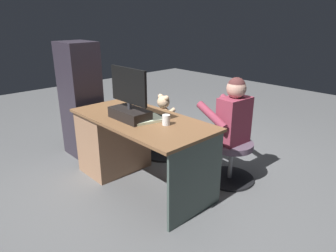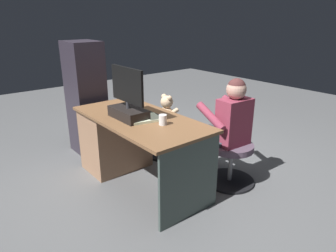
{
  "view_description": "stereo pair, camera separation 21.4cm",
  "coord_description": "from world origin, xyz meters",
  "px_view_note": "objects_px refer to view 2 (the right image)",
  "views": [
    {
      "loc": [
        -2.17,
        2.06,
        1.62
      ],
      "look_at": [
        -0.03,
        0.05,
        0.56
      ],
      "focal_mm": 32.57,
      "sensor_mm": 36.0,
      "label": 1
    },
    {
      "loc": [
        -2.31,
        1.9,
        1.62
      ],
      "look_at": [
        -0.03,
        0.05,
        0.56
      ],
      "focal_mm": 32.57,
      "sensor_mm": 36.0,
      "label": 2
    }
  ],
  "objects_px": {
    "office_chair_teddy": "(167,136)",
    "teddy_bear": "(167,109)",
    "desk": "(121,137)",
    "visitor_chair": "(231,160)",
    "cup": "(163,120)",
    "monitor": "(128,104)",
    "person": "(226,122)",
    "computer_mouse": "(130,108)",
    "tv_remote": "(128,111)",
    "keyboard": "(148,114)"
  },
  "relations": [
    {
      "from": "tv_remote",
      "to": "teddy_bear",
      "type": "xyz_separation_m",
      "value": [
        0.17,
        -0.65,
        -0.14
      ]
    },
    {
      "from": "keyboard",
      "to": "tv_remote",
      "type": "distance_m",
      "value": 0.24
    },
    {
      "from": "person",
      "to": "office_chair_teddy",
      "type": "bearing_deg",
      "value": 4.12
    },
    {
      "from": "cup",
      "to": "person",
      "type": "height_order",
      "value": "person"
    },
    {
      "from": "cup",
      "to": "visitor_chair",
      "type": "height_order",
      "value": "cup"
    },
    {
      "from": "keyboard",
      "to": "computer_mouse",
      "type": "distance_m",
      "value": 0.28
    },
    {
      "from": "desk",
      "to": "person",
      "type": "xyz_separation_m",
      "value": [
        -0.85,
        -0.71,
        0.25
      ]
    },
    {
      "from": "desk",
      "to": "tv_remote",
      "type": "xyz_separation_m",
      "value": [
        -0.16,
        -0.02,
        0.34
      ]
    },
    {
      "from": "computer_mouse",
      "to": "tv_remote",
      "type": "height_order",
      "value": "computer_mouse"
    },
    {
      "from": "tv_remote",
      "to": "computer_mouse",
      "type": "bearing_deg",
      "value": -70.66
    },
    {
      "from": "cup",
      "to": "teddy_bear",
      "type": "distance_m",
      "value": 0.95
    },
    {
      "from": "desk",
      "to": "office_chair_teddy",
      "type": "xyz_separation_m",
      "value": [
        0.01,
        -0.65,
        -0.15
      ]
    },
    {
      "from": "desk",
      "to": "keyboard",
      "type": "height_order",
      "value": "keyboard"
    },
    {
      "from": "visitor_chair",
      "to": "person",
      "type": "relative_size",
      "value": 0.47
    },
    {
      "from": "computer_mouse",
      "to": "tv_remote",
      "type": "distance_m",
      "value": 0.08
    },
    {
      "from": "keyboard",
      "to": "teddy_bear",
      "type": "xyz_separation_m",
      "value": [
        0.4,
        -0.57,
        -0.15
      ]
    },
    {
      "from": "computer_mouse",
      "to": "teddy_bear",
      "type": "relative_size",
      "value": 0.29
    },
    {
      "from": "tv_remote",
      "to": "teddy_bear",
      "type": "bearing_deg",
      "value": -97.72
    },
    {
      "from": "monitor",
      "to": "tv_remote",
      "type": "bearing_deg",
      "value": -31.39
    },
    {
      "from": "tv_remote",
      "to": "visitor_chair",
      "type": "distance_m",
      "value": 1.15
    },
    {
      "from": "keyboard",
      "to": "computer_mouse",
      "type": "height_order",
      "value": "computer_mouse"
    },
    {
      "from": "tv_remote",
      "to": "office_chair_teddy",
      "type": "relative_size",
      "value": 0.28
    },
    {
      "from": "monitor",
      "to": "person",
      "type": "height_order",
      "value": "monitor"
    },
    {
      "from": "computer_mouse",
      "to": "teddy_bear",
      "type": "height_order",
      "value": "teddy_bear"
    },
    {
      "from": "desk",
      "to": "teddy_bear",
      "type": "distance_m",
      "value": 0.69
    },
    {
      "from": "desk",
      "to": "visitor_chair",
      "type": "bearing_deg",
      "value": -142.47
    },
    {
      "from": "office_chair_teddy",
      "to": "visitor_chair",
      "type": "xyz_separation_m",
      "value": [
        -0.95,
        -0.07,
        0.02
      ]
    },
    {
      "from": "person",
      "to": "desk",
      "type": "bearing_deg",
      "value": 40.13
    },
    {
      "from": "office_chair_teddy",
      "to": "person",
      "type": "xyz_separation_m",
      "value": [
        -0.86,
        -0.06,
        0.4
      ]
    },
    {
      "from": "cup",
      "to": "tv_remote",
      "type": "xyz_separation_m",
      "value": [
        0.53,
        0.03,
        -0.04
      ]
    },
    {
      "from": "teddy_bear",
      "to": "visitor_chair",
      "type": "bearing_deg",
      "value": -176.51
    },
    {
      "from": "monitor",
      "to": "visitor_chair",
      "type": "bearing_deg",
      "value": -125.98
    },
    {
      "from": "office_chair_teddy",
      "to": "cup",
      "type": "bearing_deg",
      "value": 139.04
    },
    {
      "from": "tv_remote",
      "to": "person",
      "type": "xyz_separation_m",
      "value": [
        -0.69,
        -0.7,
        -0.09
      ]
    },
    {
      "from": "keyboard",
      "to": "visitor_chair",
      "type": "height_order",
      "value": "keyboard"
    },
    {
      "from": "monitor",
      "to": "office_chair_teddy",
      "type": "height_order",
      "value": "monitor"
    },
    {
      "from": "office_chair_teddy",
      "to": "monitor",
      "type": "bearing_deg",
      "value": 115.46
    },
    {
      "from": "tv_remote",
      "to": "visitor_chair",
      "type": "relative_size",
      "value": 0.3
    },
    {
      "from": "computer_mouse",
      "to": "teddy_bear",
      "type": "distance_m",
      "value": 0.62
    },
    {
      "from": "teddy_bear",
      "to": "person",
      "type": "height_order",
      "value": "person"
    },
    {
      "from": "cup",
      "to": "computer_mouse",
      "type": "bearing_deg",
      "value": -3.12
    },
    {
      "from": "cup",
      "to": "office_chair_teddy",
      "type": "height_order",
      "value": "cup"
    },
    {
      "from": "keyboard",
      "to": "tv_remote",
      "type": "bearing_deg",
      "value": 18.77
    },
    {
      "from": "computer_mouse",
      "to": "teddy_bear",
      "type": "xyz_separation_m",
      "value": [
        0.12,
        -0.59,
        -0.15
      ]
    },
    {
      "from": "computer_mouse",
      "to": "person",
      "type": "height_order",
      "value": "person"
    },
    {
      "from": "office_chair_teddy",
      "to": "teddy_bear",
      "type": "height_order",
      "value": "teddy_bear"
    },
    {
      "from": "desk",
      "to": "person",
      "type": "bearing_deg",
      "value": -139.87
    },
    {
      "from": "monitor",
      "to": "desk",
      "type": "bearing_deg",
      "value": -15.9
    },
    {
      "from": "teddy_bear",
      "to": "person",
      "type": "xyz_separation_m",
      "value": [
        -0.86,
        -0.05,
        0.06
      ]
    },
    {
      "from": "visitor_chair",
      "to": "computer_mouse",
      "type": "bearing_deg",
      "value": 37.82
    }
  ]
}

